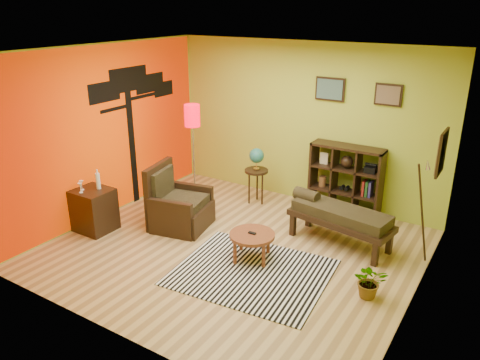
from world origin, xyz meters
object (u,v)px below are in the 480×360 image
Objects in this scene: armchair at (178,208)px; coffee_table at (252,237)px; side_cabinet at (94,210)px; potted_plant at (370,285)px; bench at (338,215)px; floor_lamp at (192,125)px; cube_shelf at (346,181)px; globe_table at (257,162)px.

coffee_table is at bearing -9.52° from armchair.
coffee_table is 2.61m from side_cabinet.
potted_plant is at bearing 6.94° from side_cabinet.
side_cabinet is (-1.02, -0.80, 0.03)m from armchair.
floor_lamp is at bearing -179.93° from bench.
coffee_table is at bearing -104.67° from cube_shelf.
bench is at bearing 18.84° from armchair.
floor_lamp reaches higher than coffee_table.
coffee_table is 0.63× the size of globe_table.
globe_table is at bearing 118.65° from coffee_table.
globe_table is at bearing 159.20° from bench.
side_cabinet is at bearing -173.06° from potted_plant.
floor_lamp is 1.50× the size of cube_shelf.
potted_plant is (2.63, -1.77, -0.59)m from globe_table.
side_cabinet reaches higher than potted_plant.
side_cabinet is 2.82m from globe_table.
floor_lamp is (-0.27, 0.80, 1.15)m from armchair.
coffee_table is 0.39× the size of bench.
floor_lamp is 2.73m from cube_shelf.
side_cabinet is 2.25× the size of potted_plant.
potted_plant is at bearing -17.33° from floor_lamp.
side_cabinet reaches higher than bench.
potted_plant is (3.21, -0.28, -0.14)m from armchair.
potted_plant is at bearing -33.91° from globe_table.
floor_lamp is (-1.81, 1.06, 1.13)m from coffee_table.
cube_shelf is at bearing 75.33° from coffee_table.
coffee_table is 2.21m from cube_shelf.
side_cabinet is 0.82× the size of cube_shelf.
armchair reaches higher than side_cabinet.
side_cabinet is at bearing -154.66° from bench.
armchair is 2.82m from cube_shelf.
armchair is at bearing -71.45° from floor_lamp.
coffee_table is 0.62× the size of armchair.
coffee_table is 1.69m from potted_plant.
cube_shelf reaches higher than coffee_table.
coffee_table is 0.53× the size of cube_shelf.
bench is at bearing 127.78° from potted_plant.
coffee_table is at bearing -61.35° from globe_table.
bench is (0.83, 1.07, 0.12)m from coffee_table.
bench is 1.41m from potted_plant.
coffee_table is 1.44× the size of potted_plant.
floor_lamp is 1.29m from globe_table.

